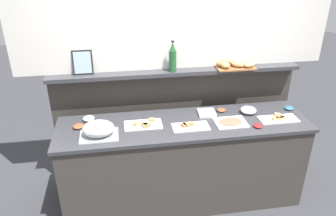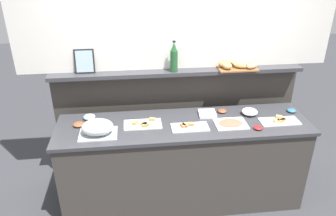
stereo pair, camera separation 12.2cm
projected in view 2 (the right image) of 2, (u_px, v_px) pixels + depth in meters
ground_plane at (175, 165)px, 4.14m from camera, size 12.00×12.00×0.00m
buffet_counter at (183, 163)px, 3.40m from camera, size 2.44×0.64×0.94m
back_ledge_unit at (176, 121)px, 3.74m from camera, size 2.61×0.22×1.32m
upper_wall_panel at (178, 4)px, 3.19m from camera, size 3.21×0.08×1.28m
sandwich_platter_front at (143, 124)px, 3.16m from camera, size 0.36×0.20×0.04m
sandwich_platter_side at (280, 121)px, 3.21m from camera, size 0.38×0.17×0.04m
sandwich_platter_rear at (189, 127)px, 3.11m from camera, size 0.35×0.18×0.04m
cold_cuts_platter at (231, 123)px, 3.17m from camera, size 0.30×0.23×0.02m
serving_cloche at (98, 128)px, 2.97m from camera, size 0.34×0.24×0.17m
glass_bowl_large at (250, 112)px, 3.34m from camera, size 0.16×0.16×0.06m
glass_bowl_medium at (89, 117)px, 3.26m from camera, size 0.11×0.11×0.05m
condiment_bowl_cream at (258, 128)px, 3.09m from camera, size 0.08×0.08×0.03m
condiment_bowl_red at (291, 110)px, 3.40m from camera, size 0.09×0.09×0.03m
condiment_bowl_teal at (78, 124)px, 3.14m from camera, size 0.10×0.10×0.04m
condiment_bowl_dark at (222, 111)px, 3.39m from camera, size 0.09×0.09×0.03m
napkin_stack at (207, 114)px, 3.34m from camera, size 0.18×0.18×0.03m
wine_bottle_green at (174, 58)px, 3.30m from camera, size 0.08×0.08×0.32m
bread_basket at (233, 64)px, 3.44m from camera, size 0.43×0.30×0.08m
framed_picture at (84, 61)px, 3.28m from camera, size 0.20×0.06×0.24m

